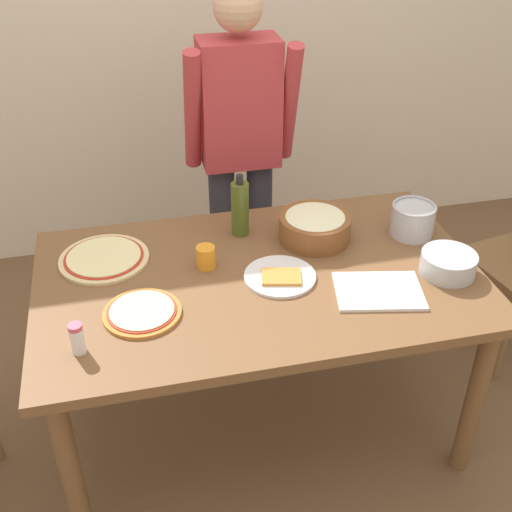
{
  "coord_description": "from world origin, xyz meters",
  "views": [
    {
      "loc": [
        -0.43,
        -1.84,
        2.1
      ],
      "look_at": [
        0.0,
        0.05,
        0.81
      ],
      "focal_mm": 44.95,
      "sensor_mm": 36.0,
      "label": 1
    }
  ],
  "objects_px": {
    "plate_with_slice": "(280,276)",
    "steel_pot": "(413,219)",
    "person_cook": "(240,144)",
    "salt_shaker": "(77,339)",
    "olive_oil_bottle": "(240,208)",
    "cutting_board_white": "(378,291)",
    "dining_table": "(259,295)",
    "mixing_bowl_steel": "(448,264)",
    "popcorn_bowl": "(315,225)",
    "pizza_raw_on_board": "(104,258)",
    "cup_orange": "(206,257)",
    "pizza_cooked_on_tray": "(142,312)"
  },
  "relations": [
    {
      "from": "plate_with_slice",
      "to": "steel_pot",
      "type": "xyz_separation_m",
      "value": [
        0.58,
        0.18,
        0.06
      ]
    },
    {
      "from": "person_cook",
      "to": "salt_shaker",
      "type": "xyz_separation_m",
      "value": [
        -0.72,
        -1.03,
        -0.13
      ]
    },
    {
      "from": "person_cook",
      "to": "olive_oil_bottle",
      "type": "distance_m",
      "value": 0.47
    },
    {
      "from": "plate_with_slice",
      "to": "cutting_board_white",
      "type": "bearing_deg",
      "value": -26.9
    },
    {
      "from": "person_cook",
      "to": "plate_with_slice",
      "type": "height_order",
      "value": "person_cook"
    },
    {
      "from": "dining_table",
      "to": "person_cook",
      "type": "xyz_separation_m",
      "value": [
        0.09,
        0.76,
        0.27
      ]
    },
    {
      "from": "steel_pot",
      "to": "mixing_bowl_steel",
      "type": "bearing_deg",
      "value": -87.18
    },
    {
      "from": "person_cook",
      "to": "popcorn_bowl",
      "type": "distance_m",
      "value": 0.6
    },
    {
      "from": "pizza_raw_on_board",
      "to": "olive_oil_bottle",
      "type": "bearing_deg",
      "value": 8.1
    },
    {
      "from": "cup_orange",
      "to": "cutting_board_white",
      "type": "distance_m",
      "value": 0.63
    },
    {
      "from": "dining_table",
      "to": "popcorn_bowl",
      "type": "relative_size",
      "value": 5.71
    },
    {
      "from": "pizza_raw_on_board",
      "to": "cutting_board_white",
      "type": "xyz_separation_m",
      "value": [
        0.92,
        -0.42,
        -0.0
      ]
    },
    {
      "from": "pizza_cooked_on_tray",
      "to": "cutting_board_white",
      "type": "xyz_separation_m",
      "value": [
        0.81,
        -0.06,
        -0.0
      ]
    },
    {
      "from": "pizza_raw_on_board",
      "to": "steel_pot",
      "type": "relative_size",
      "value": 1.93
    },
    {
      "from": "mixing_bowl_steel",
      "to": "salt_shaker",
      "type": "relative_size",
      "value": 1.89
    },
    {
      "from": "pizza_cooked_on_tray",
      "to": "popcorn_bowl",
      "type": "height_order",
      "value": "popcorn_bowl"
    },
    {
      "from": "mixing_bowl_steel",
      "to": "plate_with_slice",
      "type": "bearing_deg",
      "value": 170.34
    },
    {
      "from": "popcorn_bowl",
      "to": "cutting_board_white",
      "type": "bearing_deg",
      "value": -73.79
    },
    {
      "from": "popcorn_bowl",
      "to": "mixing_bowl_steel",
      "type": "bearing_deg",
      "value": -39.81
    },
    {
      "from": "popcorn_bowl",
      "to": "olive_oil_bottle",
      "type": "distance_m",
      "value": 0.3
    },
    {
      "from": "pizza_raw_on_board",
      "to": "plate_with_slice",
      "type": "relative_size",
      "value": 1.29
    },
    {
      "from": "mixing_bowl_steel",
      "to": "olive_oil_bottle",
      "type": "bearing_deg",
      "value": 146.93
    },
    {
      "from": "steel_pot",
      "to": "cutting_board_white",
      "type": "bearing_deg",
      "value": -128.94
    },
    {
      "from": "popcorn_bowl",
      "to": "steel_pot",
      "type": "relative_size",
      "value": 1.61
    },
    {
      "from": "pizza_raw_on_board",
      "to": "salt_shaker",
      "type": "xyz_separation_m",
      "value": [
        -0.09,
        -0.5,
        0.04
      ]
    },
    {
      "from": "dining_table",
      "to": "cutting_board_white",
      "type": "height_order",
      "value": "cutting_board_white"
    },
    {
      "from": "cup_orange",
      "to": "popcorn_bowl",
      "type": "bearing_deg",
      "value": 12.52
    },
    {
      "from": "pizza_raw_on_board",
      "to": "mixing_bowl_steel",
      "type": "relative_size",
      "value": 1.67
    },
    {
      "from": "pizza_raw_on_board",
      "to": "steel_pot",
      "type": "distance_m",
      "value": 1.2
    },
    {
      "from": "mixing_bowl_steel",
      "to": "cutting_board_white",
      "type": "height_order",
      "value": "mixing_bowl_steel"
    },
    {
      "from": "plate_with_slice",
      "to": "mixing_bowl_steel",
      "type": "xyz_separation_m",
      "value": [
        0.6,
        -0.1,
        0.03
      ]
    },
    {
      "from": "pizza_raw_on_board",
      "to": "salt_shaker",
      "type": "distance_m",
      "value": 0.51
    },
    {
      "from": "pizza_cooked_on_tray",
      "to": "cup_orange",
      "type": "height_order",
      "value": "cup_orange"
    },
    {
      "from": "cutting_board_white",
      "to": "olive_oil_bottle",
      "type": "bearing_deg",
      "value": 128.03
    },
    {
      "from": "person_cook",
      "to": "plate_with_slice",
      "type": "distance_m",
      "value": 0.81
    },
    {
      "from": "salt_shaker",
      "to": "popcorn_bowl",
      "type": "bearing_deg",
      "value": 27.53
    },
    {
      "from": "pizza_cooked_on_tray",
      "to": "olive_oil_bottle",
      "type": "height_order",
      "value": "olive_oil_bottle"
    },
    {
      "from": "olive_oil_bottle",
      "to": "salt_shaker",
      "type": "height_order",
      "value": "olive_oil_bottle"
    },
    {
      "from": "plate_with_slice",
      "to": "cutting_board_white",
      "type": "height_order",
      "value": "plate_with_slice"
    },
    {
      "from": "popcorn_bowl",
      "to": "steel_pot",
      "type": "height_order",
      "value": "steel_pot"
    },
    {
      "from": "plate_with_slice",
      "to": "popcorn_bowl",
      "type": "bearing_deg",
      "value": 49.34
    },
    {
      "from": "pizza_raw_on_board",
      "to": "cup_orange",
      "type": "height_order",
      "value": "cup_orange"
    },
    {
      "from": "mixing_bowl_steel",
      "to": "olive_oil_bottle",
      "type": "height_order",
      "value": "olive_oil_bottle"
    },
    {
      "from": "pizza_cooked_on_tray",
      "to": "popcorn_bowl",
      "type": "bearing_deg",
      "value": 25.18
    },
    {
      "from": "pizza_raw_on_board",
      "to": "olive_oil_bottle",
      "type": "distance_m",
      "value": 0.55
    },
    {
      "from": "dining_table",
      "to": "steel_pot",
      "type": "relative_size",
      "value": 9.22
    },
    {
      "from": "mixing_bowl_steel",
      "to": "popcorn_bowl",
      "type": "bearing_deg",
      "value": 140.19
    },
    {
      "from": "olive_oil_bottle",
      "to": "pizza_cooked_on_tray",
      "type": "bearing_deg",
      "value": -134.33
    },
    {
      "from": "plate_with_slice",
      "to": "olive_oil_bottle",
      "type": "height_order",
      "value": "olive_oil_bottle"
    },
    {
      "from": "steel_pot",
      "to": "pizza_cooked_on_tray",
      "type": "bearing_deg",
      "value": -165.71
    }
  ]
}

